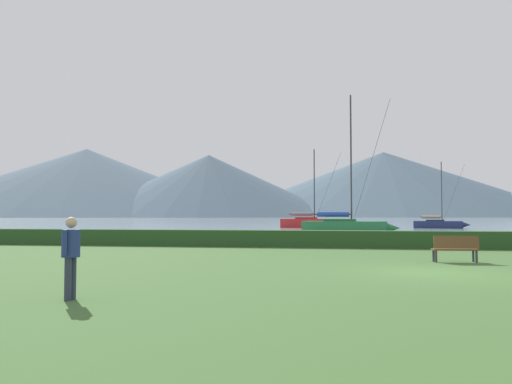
% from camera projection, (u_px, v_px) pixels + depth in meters
% --- Properties ---
extents(ground_plane, '(1000.00, 1000.00, 0.00)m').
position_uv_depth(ground_plane, '(433.00, 273.00, 14.53)').
color(ground_plane, '#3D602D').
extents(harbor_water, '(320.00, 246.00, 0.00)m').
position_uv_depth(harbor_water, '(347.00, 220.00, 149.57)').
color(harbor_water, '#8499A8').
rests_on(harbor_water, ground_plane).
extents(hedge_line, '(80.00, 1.20, 0.87)m').
position_uv_depth(hedge_line, '(392.00, 239.00, 25.39)').
color(hedge_line, '#284C23').
rests_on(hedge_line, ground_plane).
extents(sailboat_slip_1, '(6.73, 3.11, 8.25)m').
position_uv_depth(sailboat_slip_1, '(439.00, 224.00, 61.76)').
color(sailboat_slip_1, navy).
rests_on(sailboat_slip_1, harbor_water).
extents(sailboat_slip_3, '(8.52, 2.90, 10.14)m').
position_uv_depth(sailboat_slip_3, '(311.00, 222.00, 64.31)').
color(sailboat_slip_3, red).
rests_on(sailboat_slip_3, harbor_water).
extents(sailboat_slip_5, '(8.37, 3.43, 12.15)m').
position_uv_depth(sailboat_slip_5, '(346.00, 226.00, 43.21)').
color(sailboat_slip_5, '#236B38').
rests_on(sailboat_slip_5, harbor_water).
extents(park_bench_near_path, '(1.59, 0.60, 0.95)m').
position_uv_depth(park_bench_near_path, '(455.00, 247.00, 17.74)').
color(park_bench_near_path, brown).
rests_on(park_bench_near_path, ground_plane).
extents(person_standing_walker, '(0.36, 0.57, 1.65)m').
position_uv_depth(person_standing_walker, '(71.00, 251.00, 9.96)').
color(person_standing_walker, '#2D3347').
rests_on(person_standing_walker, ground_plane).
extents(distant_hill_west_ridge, '(193.46, 193.46, 44.85)m').
position_uv_depth(distant_hill_west_ridge, '(209.00, 186.00, 360.42)').
color(distant_hill_west_ridge, '#425666').
rests_on(distant_hill_west_ridge, ground_plane).
extents(distant_hill_central_peak, '(284.47, 284.47, 53.92)m').
position_uv_depth(distant_hill_central_peak, '(384.00, 184.00, 415.58)').
color(distant_hill_central_peak, '#425666').
rests_on(distant_hill_central_peak, ground_plane).
extents(distant_hill_far_shoulder, '(270.74, 270.74, 52.86)m').
position_uv_depth(distant_hill_far_shoulder, '(86.00, 183.00, 387.41)').
color(distant_hill_far_shoulder, '#425666').
rests_on(distant_hill_far_shoulder, ground_plane).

